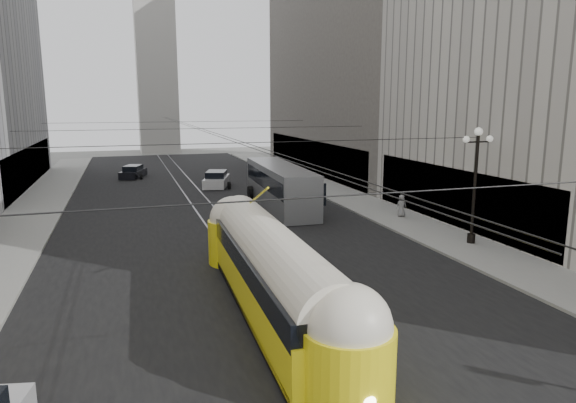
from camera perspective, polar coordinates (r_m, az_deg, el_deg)
road at (r=38.91m, az=-9.19°, el=-0.82°), size 20.00×85.00×0.02m
sidewalk_left at (r=42.43m, az=-26.16°, el=-0.73°), size 4.00×72.00×0.15m
sidewalk_right at (r=45.45m, az=5.24°, el=1.06°), size 4.00×72.00×0.15m
rail_left at (r=38.81m, az=-10.28°, el=-0.88°), size 0.12×85.00×0.04m
rail_right at (r=39.02m, az=-8.10°, el=-0.75°), size 0.12×85.00×0.04m
building_right_far at (r=59.63m, az=8.27°, el=18.99°), size 12.60×32.60×32.60m
distant_tower at (r=85.69m, az=-14.49°, el=15.37°), size 6.00×6.00×31.36m
lamppost_right_mid at (r=29.74m, az=20.09°, el=2.38°), size 1.86×0.44×6.37m
catenary at (r=37.19m, az=-9.04°, el=7.80°), size 25.00×72.00×0.23m
streetcar at (r=19.36m, az=-1.72°, el=-7.64°), size 2.79×15.54×3.39m
city_bus at (r=38.70m, az=-0.89°, el=1.89°), size 3.19×12.66×3.19m
sedan_white_far at (r=48.87m, az=-7.96°, el=2.42°), size 3.31×5.14×1.51m
sedan_dark_far at (r=56.76m, az=-16.82°, el=3.14°), size 3.05×4.53×1.32m
pedestrian_sidewalk_right at (r=35.87m, az=12.50°, el=-0.46°), size 0.77×0.50×1.51m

